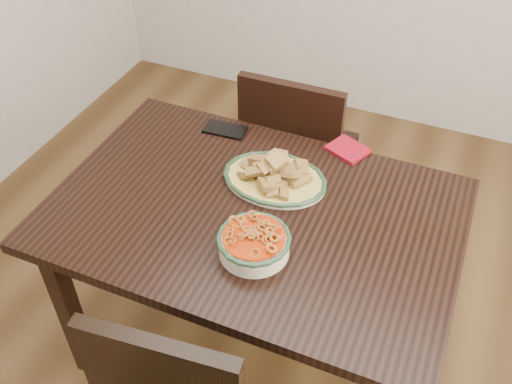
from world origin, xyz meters
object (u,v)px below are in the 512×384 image
at_px(dining_table, 254,230).
at_px(noodle_bowl, 254,241).
at_px(fish_plate, 275,171).
at_px(chair_far, 296,151).
at_px(smartphone, 225,130).

xyz_separation_m(dining_table, noodle_bowl, (0.07, -0.16, 0.13)).
bearing_deg(fish_plate, chair_far, 100.37).
relative_size(fish_plate, noodle_bowl, 1.59).
height_order(chair_far, fish_plate, chair_far).
distance_m(dining_table, smartphone, 0.45).
distance_m(chair_far, noodle_bowl, 0.87).
height_order(fish_plate, noodle_bowl, fish_plate).
distance_m(fish_plate, smartphone, 0.34).
xyz_separation_m(dining_table, chair_far, (-0.08, 0.64, -0.16)).
relative_size(dining_table, noodle_bowl, 5.90).
bearing_deg(smartphone, dining_table, -56.96).
xyz_separation_m(chair_far, smartphone, (-0.19, -0.29, 0.26)).
distance_m(chair_far, smartphone, 0.43).
bearing_deg(smartphone, noodle_bowl, -60.82).
bearing_deg(dining_table, fish_plate, 85.83).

